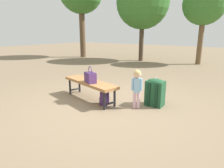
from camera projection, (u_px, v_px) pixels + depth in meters
The scene contains 8 objects.
ground_plane at pixel (108, 106), 4.26m from camera, with size 40.00×40.00×0.00m, color #7F6B51.
park_bench at pixel (90, 84), 4.56m from camera, with size 1.65×0.78×0.45m.
handbag at pixel (90, 77), 4.40m from camera, with size 0.37×0.31×0.37m.
child_standing at pixel (137, 83), 4.02m from camera, with size 0.20×0.17×0.82m.
backpack_large at pixel (155, 92), 4.23m from camera, with size 0.37×0.34×0.63m.
backpack_small at pixel (104, 97), 4.31m from camera, with size 0.22×0.25×0.35m.
tree_mid at pixel (143, 2), 10.22m from camera, with size 2.74×2.74×4.41m.
tree_far at pixel (204, 4), 9.09m from camera, with size 1.95×1.95×3.79m.
Camera 1 is at (2.38, -3.22, 1.54)m, focal length 31.79 mm.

